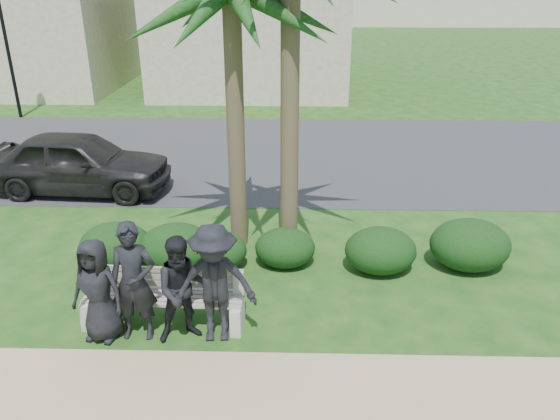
{
  "coord_description": "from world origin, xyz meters",
  "views": [
    {
      "loc": [
        0.9,
        -7.15,
        4.9
      ],
      "look_at": [
        0.68,
        1.0,
        1.3
      ],
      "focal_mm": 35.0,
      "sensor_mm": 36.0,
      "label": 1
    }
  ],
  "objects_px": {
    "street_lamp": "(4,32)",
    "man_d": "(215,284)",
    "man_b": "(134,282)",
    "park_bench": "(164,302)",
    "car_a": "(79,163)",
    "man_a": "(98,290)",
    "man_c": "(183,289)"
  },
  "relations": [
    {
      "from": "man_d",
      "to": "car_a",
      "type": "distance_m",
      "value": 6.89
    },
    {
      "from": "man_a",
      "to": "man_c",
      "type": "distance_m",
      "value": 1.2
    },
    {
      "from": "man_c",
      "to": "car_a",
      "type": "relative_size",
      "value": 0.38
    },
    {
      "from": "park_bench",
      "to": "car_a",
      "type": "xyz_separation_m",
      "value": [
        -3.17,
        5.27,
        0.35
      ]
    },
    {
      "from": "street_lamp",
      "to": "park_bench",
      "type": "height_order",
      "value": "street_lamp"
    },
    {
      "from": "man_b",
      "to": "street_lamp",
      "type": "bearing_deg",
      "value": 119.43
    },
    {
      "from": "street_lamp",
      "to": "man_d",
      "type": "distance_m",
      "value": 15.57
    },
    {
      "from": "park_bench",
      "to": "man_b",
      "type": "distance_m",
      "value": 0.69
    },
    {
      "from": "park_bench",
      "to": "man_c",
      "type": "bearing_deg",
      "value": -39.1
    },
    {
      "from": "man_c",
      "to": "man_b",
      "type": "bearing_deg",
      "value": 159.71
    },
    {
      "from": "street_lamp",
      "to": "man_c",
      "type": "relative_size",
      "value": 2.67
    },
    {
      "from": "park_bench",
      "to": "man_a",
      "type": "bearing_deg",
      "value": -154.69
    },
    {
      "from": "man_a",
      "to": "man_b",
      "type": "xyz_separation_m",
      "value": [
        0.51,
        0.04,
        0.12
      ]
    },
    {
      "from": "street_lamp",
      "to": "man_b",
      "type": "xyz_separation_m",
      "value": [
        7.68,
        -12.65,
        -2.04
      ]
    },
    {
      "from": "man_b",
      "to": "man_d",
      "type": "distance_m",
      "value": 1.14
    },
    {
      "from": "man_a",
      "to": "street_lamp",
      "type": "bearing_deg",
      "value": 131.21
    },
    {
      "from": "car_a",
      "to": "street_lamp",
      "type": "bearing_deg",
      "value": 37.94
    },
    {
      "from": "park_bench",
      "to": "car_a",
      "type": "distance_m",
      "value": 6.17
    },
    {
      "from": "man_a",
      "to": "car_a",
      "type": "bearing_deg",
      "value": 124.42
    },
    {
      "from": "man_b",
      "to": "man_d",
      "type": "bearing_deg",
      "value": -2.86
    },
    {
      "from": "park_bench",
      "to": "man_a",
      "type": "xyz_separation_m",
      "value": [
        -0.82,
        -0.35,
        0.4
      ]
    },
    {
      "from": "street_lamp",
      "to": "man_c",
      "type": "height_order",
      "value": "street_lamp"
    },
    {
      "from": "man_d",
      "to": "car_a",
      "type": "bearing_deg",
      "value": 121.08
    },
    {
      "from": "street_lamp",
      "to": "man_b",
      "type": "relative_size",
      "value": 2.38
    },
    {
      "from": "park_bench",
      "to": "man_b",
      "type": "bearing_deg",
      "value": -132.37
    },
    {
      "from": "street_lamp",
      "to": "man_c",
      "type": "bearing_deg",
      "value": -56.54
    },
    {
      "from": "man_d",
      "to": "man_b",
      "type": "bearing_deg",
      "value": 174.55
    },
    {
      "from": "man_b",
      "to": "car_a",
      "type": "relative_size",
      "value": 0.42
    },
    {
      "from": "street_lamp",
      "to": "man_d",
      "type": "relative_size",
      "value": 2.38
    },
    {
      "from": "street_lamp",
      "to": "man_a",
      "type": "xyz_separation_m",
      "value": [
        7.17,
        -12.68,
        -2.17
      ]
    },
    {
      "from": "man_a",
      "to": "man_c",
      "type": "height_order",
      "value": "man_c"
    },
    {
      "from": "man_b",
      "to": "car_a",
      "type": "bearing_deg",
      "value": 115.3
    }
  ]
}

